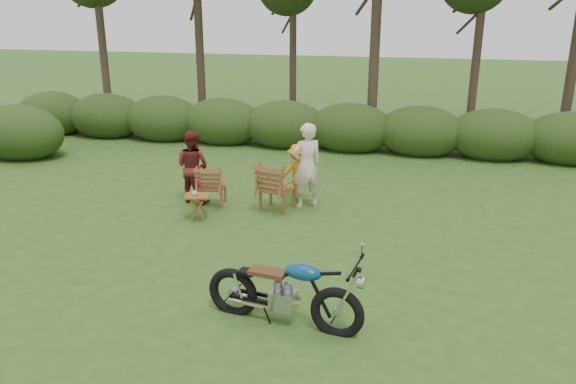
% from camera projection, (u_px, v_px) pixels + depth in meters
% --- Properties ---
extents(ground, '(80.00, 80.00, 0.00)m').
position_uv_depth(ground, '(273.00, 292.00, 8.46)').
color(ground, '#294A18').
rests_on(ground, ground).
extents(tree_line, '(22.52, 11.62, 8.14)m').
position_uv_depth(tree_line, '(376.00, 15.00, 16.11)').
color(tree_line, '#36271D').
rests_on(tree_line, ground).
extents(motorcycle, '(2.21, 1.09, 1.21)m').
position_uv_depth(motorcycle, '(283.00, 322.00, 7.67)').
color(motorcycle, '#0C65A1').
rests_on(motorcycle, ground).
extents(lawn_chair_right, '(0.84, 0.84, 1.02)m').
position_uv_depth(lawn_chair_right, '(277.00, 209.00, 11.88)').
color(lawn_chair_right, '#5B2D16').
rests_on(lawn_chair_right, ground).
extents(lawn_chair_left, '(0.72, 0.72, 0.91)m').
position_uv_depth(lawn_chair_left, '(212.00, 205.00, 12.15)').
color(lawn_chair_left, brown).
rests_on(lawn_chair_left, ground).
extents(side_table, '(0.59, 0.54, 0.51)m').
position_uv_depth(side_table, '(198.00, 207.00, 11.26)').
color(side_table, brown).
rests_on(side_table, ground).
extents(cup, '(0.14, 0.14, 0.09)m').
position_uv_depth(cup, '(195.00, 193.00, 11.14)').
color(cup, beige).
rests_on(cup, side_table).
extents(adult_a, '(0.80, 0.74, 1.83)m').
position_uv_depth(adult_a, '(306.00, 207.00, 12.02)').
color(adult_a, beige).
rests_on(adult_a, ground).
extents(adult_b, '(0.91, 0.79, 1.59)m').
position_uv_depth(adult_b, '(195.00, 201.00, 12.36)').
color(adult_b, maroon).
rests_on(adult_b, ground).
extents(child, '(0.93, 0.77, 1.25)m').
position_uv_depth(child, '(297.00, 199.00, 12.52)').
color(child, orange).
rests_on(child, ground).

